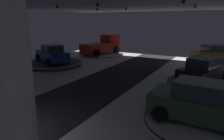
{
  "coord_description": "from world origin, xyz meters",
  "views": [
    {
      "loc": [
        7.28,
        -4.04,
        4.37
      ],
      "look_at": [
        1.38,
        6.83,
        1.4
      ],
      "focal_mm": 33.17,
      "sensor_mm": 36.0,
      "label": 1
    }
  ],
  "objects_px": {
    "display_platform_far_left": "(53,63)",
    "visitor_walking_near": "(14,99)",
    "display_platform_deep_left": "(101,55)",
    "display_platform_mid_right": "(200,123)",
    "display_platform_deep_right": "(213,63)",
    "display_car_far_left": "(52,54)",
    "display_car_mid_right": "(201,104)",
    "pickup_truck_deep_left": "(103,46)",
    "display_car_far_right": "(204,72)",
    "display_car_deep_right": "(214,54)",
    "display_platform_far_right": "(203,84)"
  },
  "relations": [
    {
      "from": "display_car_far_right",
      "to": "display_platform_deep_left",
      "type": "bearing_deg",
      "value": 150.01
    },
    {
      "from": "display_car_deep_right",
      "to": "visitor_walking_near",
      "type": "bearing_deg",
      "value": -112.68
    },
    {
      "from": "display_car_far_left",
      "to": "display_car_far_right",
      "type": "distance_m",
      "value": 13.81
    },
    {
      "from": "display_platform_far_right",
      "to": "visitor_walking_near",
      "type": "xyz_separation_m",
      "value": [
        -7.14,
        -9.32,
        0.78
      ]
    },
    {
      "from": "display_car_mid_right",
      "to": "display_car_deep_right",
      "type": "distance_m",
      "value": 14.35
    },
    {
      "from": "display_car_mid_right",
      "to": "display_platform_deep_right",
      "type": "distance_m",
      "value": 14.39
    },
    {
      "from": "display_car_far_left",
      "to": "pickup_truck_deep_left",
      "type": "xyz_separation_m",
      "value": [
        1.18,
        7.68,
        0.06
      ]
    },
    {
      "from": "display_car_deep_right",
      "to": "display_platform_far_right",
      "type": "height_order",
      "value": "display_car_deep_right"
    },
    {
      "from": "display_platform_far_right",
      "to": "display_platform_far_left",
      "type": "bearing_deg",
      "value": -179.78
    },
    {
      "from": "display_car_deep_right",
      "to": "display_platform_far_right",
      "type": "xyz_separation_m",
      "value": [
        -0.18,
        -8.19,
        -0.91
      ]
    },
    {
      "from": "display_car_far_left",
      "to": "pickup_truck_deep_left",
      "type": "distance_m",
      "value": 7.77
    },
    {
      "from": "display_platform_deep_right",
      "to": "visitor_walking_near",
      "type": "bearing_deg",
      "value": -112.72
    },
    {
      "from": "display_car_mid_right",
      "to": "display_platform_deep_left",
      "type": "xyz_separation_m",
      "value": [
        -13.13,
        13.46,
        -0.87
      ]
    },
    {
      "from": "display_platform_deep_right",
      "to": "display_car_deep_right",
      "type": "xyz_separation_m",
      "value": [
        -0.02,
        -0.02,
        0.89
      ]
    },
    {
      "from": "display_platform_mid_right",
      "to": "display_car_mid_right",
      "type": "relative_size",
      "value": 1.09
    },
    {
      "from": "display_platform_mid_right",
      "to": "display_car_far_left",
      "type": "bearing_deg",
      "value": 156.88
    },
    {
      "from": "display_car_mid_right",
      "to": "display_platform_mid_right",
      "type": "bearing_deg",
      "value": -3.08
    },
    {
      "from": "display_car_far_left",
      "to": "visitor_walking_near",
      "type": "xyz_separation_m",
      "value": [
        6.69,
        -9.25,
        -0.21
      ]
    },
    {
      "from": "display_platform_far_left",
      "to": "display_platform_far_right",
      "type": "bearing_deg",
      "value": 0.22
    },
    {
      "from": "display_platform_deep_left",
      "to": "pickup_truck_deep_left",
      "type": "xyz_separation_m",
      "value": [
        0.07,
        0.31,
        1.04
      ]
    },
    {
      "from": "display_platform_mid_right",
      "to": "display_car_deep_right",
      "type": "xyz_separation_m",
      "value": [
        -0.27,
        14.35,
        0.9
      ]
    },
    {
      "from": "display_car_mid_right",
      "to": "display_platform_far_right",
      "type": "xyz_separation_m",
      "value": [
        -0.41,
        6.16,
        -0.88
      ]
    },
    {
      "from": "display_platform_deep_right",
      "to": "display_car_far_right",
      "type": "distance_m",
      "value": 8.28
    },
    {
      "from": "display_platform_far_left",
      "to": "display_car_far_right",
      "type": "height_order",
      "value": "display_car_far_right"
    },
    {
      "from": "display_platform_deep_left",
      "to": "display_platform_mid_right",
      "type": "bearing_deg",
      "value": -45.65
    },
    {
      "from": "visitor_walking_near",
      "to": "display_platform_deep_right",
      "type": "bearing_deg",
      "value": 67.28
    },
    {
      "from": "display_car_far_right",
      "to": "display_platform_deep_right",
      "type": "bearing_deg",
      "value": 88.52
    },
    {
      "from": "display_platform_far_right",
      "to": "display_car_far_right",
      "type": "relative_size",
      "value": 1.08
    },
    {
      "from": "display_car_far_left",
      "to": "display_platform_deep_left",
      "type": "bearing_deg",
      "value": 81.46
    },
    {
      "from": "display_platform_deep_left",
      "to": "display_platform_far_right",
      "type": "distance_m",
      "value": 14.67
    },
    {
      "from": "visitor_walking_near",
      "to": "display_platform_far_left",
      "type": "bearing_deg",
      "value": 125.95
    },
    {
      "from": "display_platform_deep_left",
      "to": "pickup_truck_deep_left",
      "type": "height_order",
      "value": "pickup_truck_deep_left"
    },
    {
      "from": "display_platform_mid_right",
      "to": "display_platform_deep_right",
      "type": "xyz_separation_m",
      "value": [
        -0.24,
        14.37,
        0.02
      ]
    },
    {
      "from": "pickup_truck_deep_left",
      "to": "display_car_far_right",
      "type": "xyz_separation_m",
      "value": [
        12.63,
        -7.65,
        -0.18
      ]
    },
    {
      "from": "pickup_truck_deep_left",
      "to": "visitor_walking_near",
      "type": "relative_size",
      "value": 3.55
    },
    {
      "from": "pickup_truck_deep_left",
      "to": "display_platform_far_right",
      "type": "height_order",
      "value": "pickup_truck_deep_left"
    },
    {
      "from": "display_platform_mid_right",
      "to": "display_car_deep_right",
      "type": "bearing_deg",
      "value": 91.06
    },
    {
      "from": "display_platform_mid_right",
      "to": "display_car_mid_right",
      "type": "bearing_deg",
      "value": 176.92
    },
    {
      "from": "display_platform_far_left",
      "to": "visitor_walking_near",
      "type": "height_order",
      "value": "visitor_walking_near"
    },
    {
      "from": "display_platform_deep_right",
      "to": "pickup_truck_deep_left",
      "type": "bearing_deg",
      "value": -177.36
    },
    {
      "from": "display_car_mid_right",
      "to": "display_platform_far_right",
      "type": "relative_size",
      "value": 0.87
    },
    {
      "from": "display_platform_deep_left",
      "to": "visitor_walking_near",
      "type": "xyz_separation_m",
      "value": [
        5.58,
        -16.62,
        0.77
      ]
    },
    {
      "from": "display_platform_mid_right",
      "to": "display_platform_far_right",
      "type": "distance_m",
      "value": 6.17
    },
    {
      "from": "display_platform_mid_right",
      "to": "display_car_far_left",
      "type": "distance_m",
      "value": 15.55
    },
    {
      "from": "display_car_far_left",
      "to": "display_car_far_right",
      "type": "xyz_separation_m",
      "value": [
        13.81,
        0.04,
        -0.12
      ]
    },
    {
      "from": "display_platform_far_left",
      "to": "visitor_walking_near",
      "type": "xyz_separation_m",
      "value": [
        6.72,
        -9.26,
        0.71
      ]
    },
    {
      "from": "display_car_far_left",
      "to": "display_platform_deep_left",
      "type": "relative_size",
      "value": 0.81
    },
    {
      "from": "display_car_mid_right",
      "to": "visitor_walking_near",
      "type": "distance_m",
      "value": 8.19
    },
    {
      "from": "display_platform_mid_right",
      "to": "display_car_far_right",
      "type": "height_order",
      "value": "display_car_far_right"
    },
    {
      "from": "display_car_deep_right",
      "to": "display_platform_far_right",
      "type": "relative_size",
      "value": 0.88
    }
  ]
}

